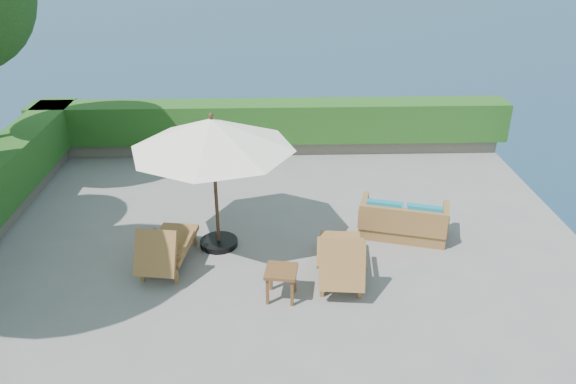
{
  "coord_description": "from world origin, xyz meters",
  "views": [
    {
      "loc": [
        -0.0,
        -8.47,
        5.6
      ],
      "look_at": [
        0.3,
        0.8,
        1.1
      ],
      "focal_mm": 35.0,
      "sensor_mm": 36.0,
      "label": 1
    }
  ],
  "objects_px": {
    "lounge_right": "(341,258)",
    "wicker_loveseat": "(403,222)",
    "lounge_left": "(166,247)",
    "patio_umbrella": "(212,135)",
    "side_table": "(281,275)"
  },
  "relations": [
    {
      "from": "lounge_right",
      "to": "wicker_loveseat",
      "type": "xyz_separation_m",
      "value": [
        1.39,
        1.44,
        -0.12
      ]
    },
    {
      "from": "lounge_left",
      "to": "lounge_right",
      "type": "distance_m",
      "value": 3.08
    },
    {
      "from": "patio_umbrella",
      "to": "lounge_right",
      "type": "xyz_separation_m",
      "value": [
        2.18,
        -1.2,
        -1.8
      ]
    },
    {
      "from": "patio_umbrella",
      "to": "lounge_right",
      "type": "height_order",
      "value": "patio_umbrella"
    },
    {
      "from": "patio_umbrella",
      "to": "lounge_right",
      "type": "bearing_deg",
      "value": -28.72
    },
    {
      "from": "patio_umbrella",
      "to": "lounge_left",
      "type": "xyz_separation_m",
      "value": [
        -0.86,
        -0.71,
        -1.82
      ]
    },
    {
      "from": "patio_umbrella",
      "to": "lounge_left",
      "type": "distance_m",
      "value": 2.13
    },
    {
      "from": "patio_umbrella",
      "to": "wicker_loveseat",
      "type": "height_order",
      "value": "patio_umbrella"
    },
    {
      "from": "lounge_right",
      "to": "wicker_loveseat",
      "type": "bearing_deg",
      "value": 51.59
    },
    {
      "from": "lounge_right",
      "to": "side_table",
      "type": "xyz_separation_m",
      "value": [
        -1.03,
        -0.49,
        0.01
      ]
    },
    {
      "from": "lounge_right",
      "to": "patio_umbrella",
      "type": "bearing_deg",
      "value": 156.8
    },
    {
      "from": "lounge_left",
      "to": "lounge_right",
      "type": "xyz_separation_m",
      "value": [
        3.04,
        -0.49,
        0.02
      ]
    },
    {
      "from": "lounge_left",
      "to": "wicker_loveseat",
      "type": "height_order",
      "value": "lounge_left"
    },
    {
      "from": "side_table",
      "to": "lounge_right",
      "type": "bearing_deg",
      "value": 25.38
    },
    {
      "from": "patio_umbrella",
      "to": "side_table",
      "type": "height_order",
      "value": "patio_umbrella"
    }
  ]
}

